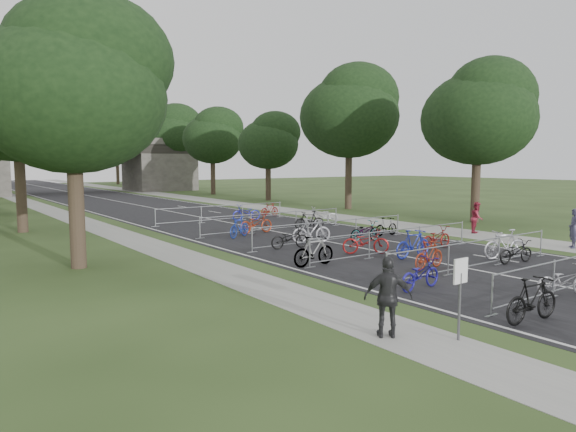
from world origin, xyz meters
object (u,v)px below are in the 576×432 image
pedestrian_a (574,229)px  pedestrian_b (477,218)px  park_sign (460,284)px  pedestrian_c (388,298)px  overpass_bridge (72,165)px

pedestrian_a → pedestrian_b: pedestrian_a is taller
park_sign → pedestrian_b: 18.25m
pedestrian_c → pedestrian_b: bearing=-113.6°
overpass_bridge → pedestrian_c: 61.52m
overpass_bridge → park_sign: bearing=-96.3°
pedestrian_b → pedestrian_c: bearing=-175.8°
park_sign → pedestrian_a: (14.56, 4.39, -0.37)m
pedestrian_a → pedestrian_c: 16.02m
pedestrian_b → park_sign: bearing=-171.3°
pedestrian_b → pedestrian_c: 18.67m
overpass_bridge → pedestrian_b: 52.91m
overpass_bridge → pedestrian_a: size_ratio=17.30×
overpass_bridge → pedestrian_c: (-7.91, -60.95, -2.63)m
pedestrian_a → park_sign: bearing=-25.3°
pedestrian_c → pedestrian_a: bearing=-129.8°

